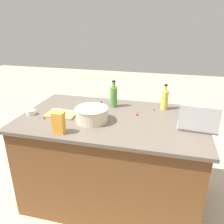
% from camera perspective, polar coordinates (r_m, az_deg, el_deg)
% --- Properties ---
extents(ground_plane, '(12.00, 12.00, 0.00)m').
position_cam_1_polar(ground_plane, '(2.57, -0.00, -19.98)').
color(ground_plane, '#B7A88E').
extents(island_counter, '(1.66, 0.99, 0.90)m').
position_cam_1_polar(island_counter, '(2.29, -0.00, -11.60)').
color(island_counter, brown).
rests_on(island_counter, ground).
extents(laptop, '(0.33, 0.26, 0.22)m').
position_cam_1_polar(laptop, '(1.96, 20.57, -2.74)').
color(laptop, '#B7B7BC').
rests_on(laptop, island_counter).
extents(mixing_bowl_large, '(0.29, 0.29, 0.13)m').
position_cam_1_polar(mixing_bowl_large, '(1.98, -5.04, -0.51)').
color(mixing_bowl_large, beige).
rests_on(mixing_bowl_large, island_counter).
extents(bottle_oil, '(0.07, 0.07, 0.25)m').
position_cam_1_polar(bottle_oil, '(2.29, 12.99, 3.09)').
color(bottle_oil, '#DBC64C').
rests_on(bottle_oil, island_counter).
extents(bottle_olive, '(0.07, 0.07, 0.27)m').
position_cam_1_polar(bottle_olive, '(2.29, 0.44, 3.93)').
color(bottle_olive, '#4C8C38').
rests_on(bottle_olive, island_counter).
extents(cutting_board, '(0.27, 0.19, 0.02)m').
position_cam_1_polar(cutting_board, '(2.17, -12.46, -0.52)').
color(cutting_board, tan).
rests_on(cutting_board, island_counter).
extents(butter_stick_left, '(0.11, 0.04, 0.04)m').
position_cam_1_polar(butter_stick_left, '(2.17, -13.22, 0.21)').
color(butter_stick_left, '#F4E58C').
rests_on(butter_stick_left, cutting_board).
extents(ramekin_small, '(0.09, 0.09, 0.04)m').
position_cam_1_polar(ramekin_small, '(2.25, -19.55, -0.10)').
color(ramekin_small, beige).
rests_on(ramekin_small, island_counter).
extents(ramekin_medium, '(0.08, 0.08, 0.04)m').
position_cam_1_polar(ramekin_medium, '(2.38, 20.24, 0.89)').
color(ramekin_medium, beige).
rests_on(ramekin_medium, island_counter).
extents(candy_bag, '(0.09, 0.06, 0.17)m').
position_cam_1_polar(candy_bag, '(1.81, -13.17, -2.64)').
color(candy_bag, gold).
rests_on(candy_bag, island_counter).
extents(candy_0, '(0.02, 0.02, 0.02)m').
position_cam_1_polar(candy_0, '(2.23, -5.77, 0.55)').
color(candy_0, '#CC3399').
rests_on(candy_0, island_counter).
extents(candy_1, '(0.02, 0.02, 0.02)m').
position_cam_1_polar(candy_1, '(2.27, 10.40, 0.67)').
color(candy_1, green).
rests_on(candy_1, island_counter).
extents(candy_2, '(0.02, 0.02, 0.02)m').
position_cam_1_polar(candy_2, '(2.07, -14.86, -1.95)').
color(candy_2, blue).
rests_on(candy_2, island_counter).
extents(candy_3, '(0.02, 0.02, 0.02)m').
position_cam_1_polar(candy_3, '(2.44, -2.76, 2.57)').
color(candy_3, red).
rests_on(candy_3, island_counter).
extents(candy_4, '(0.02, 0.02, 0.02)m').
position_cam_1_polar(candy_4, '(1.97, -13.38, -3.03)').
color(candy_4, '#CC3399').
rests_on(candy_4, island_counter).
extents(candy_5, '(0.02, 0.02, 0.02)m').
position_cam_1_polar(candy_5, '(2.13, -16.60, -1.41)').
color(candy_5, red).
rests_on(candy_5, island_counter).
extents(candy_6, '(0.02, 0.02, 0.02)m').
position_cam_1_polar(candy_6, '(2.13, 6.25, -0.56)').
color(candy_6, red).
rests_on(candy_6, island_counter).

